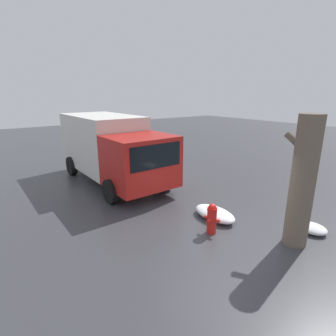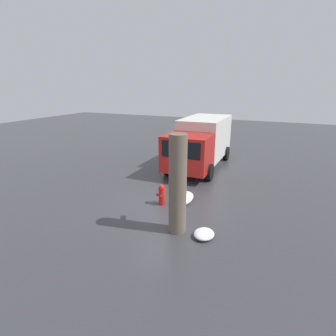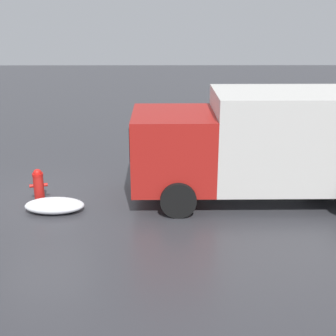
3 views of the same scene
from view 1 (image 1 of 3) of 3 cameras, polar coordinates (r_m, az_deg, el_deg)
The scene contains 7 objects.
ground_plane at distance 7.84m, azimuth 9.37°, elevation -13.69°, with size 60.00×60.00×0.00m, color #38383D.
fire_hydrant at distance 7.63m, azimuth 9.51°, elevation -10.71°, with size 0.48×0.38×0.89m.
tree_trunk at distance 7.36m, azimuth 27.23°, elevation -2.74°, with size 0.91×0.60×3.40m.
delivery_truck at distance 11.92m, azimuth -12.22°, elevation 4.56°, with size 6.69×2.73×2.90m.
pedestrian at distance 10.20m, azimuth -2.61°, elevation -0.70°, with size 0.37×0.37×1.71m.
snow_pile_by_hydrant at distance 8.59m, azimuth 10.10°, elevation -9.73°, with size 1.51×0.82×0.33m.
snow_pile_curbside at distance 8.76m, azimuth 28.90°, elevation -11.41°, with size 0.79×0.67×0.23m.
Camera 1 is at (-4.63, 5.03, 3.84)m, focal length 28.00 mm.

